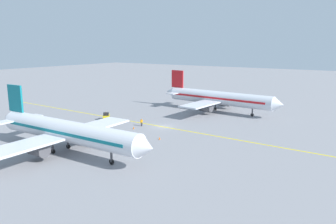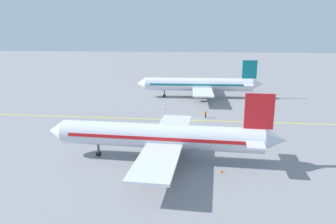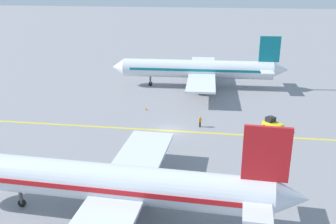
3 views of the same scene
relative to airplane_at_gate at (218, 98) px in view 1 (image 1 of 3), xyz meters
name	(u,v)px [view 1 (image 1 of 3)]	position (x,y,z in m)	size (l,w,h in m)	color
ground_plane	(163,127)	(22.25, -2.55, -3.71)	(400.00, 400.00, 0.00)	gray
apron_yellow_centreline	(163,127)	(22.25, -2.55, -3.71)	(0.40, 120.00, 0.01)	yellow
airplane_at_gate	(218,98)	(0.00, 0.00, 0.00)	(28.28, 35.54, 10.60)	silver
airplane_adjacent_stand	(66,131)	(45.96, -5.81, 0.00)	(28.09, 35.45, 10.60)	silver
baggage_tug_white	(106,116)	(24.43, -17.82, -2.81)	(3.24, 3.11, 2.11)	gold
ground_crew_worker	(142,122)	(24.37, -6.99, -2.80)	(0.51, 0.38, 1.68)	#23232D
traffic_cone_near_nose	(160,138)	(30.85, 2.55, -3.43)	(0.32, 0.32, 0.55)	orange
traffic_cone_mid_apron	(197,105)	(-3.66, -8.43, -3.43)	(0.32, 0.32, 0.55)	orange
traffic_cone_by_wingtip	(134,128)	(27.38, -6.79, -3.43)	(0.32, 0.32, 0.55)	orange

